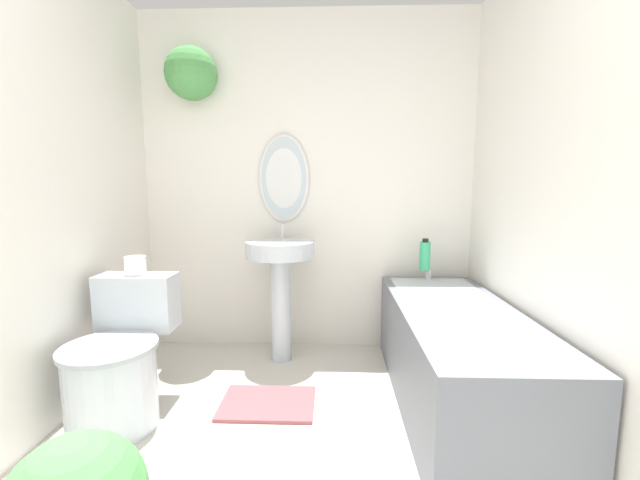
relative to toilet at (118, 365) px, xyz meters
The scene contains 9 objects.
wall_back 1.63m from the toilet, 51.74° to the left, with size 2.47×0.35×2.40m.
wall_left 0.98m from the toilet, 147.36° to the right, with size 0.06×2.54×2.40m.
wall_right 2.30m from the toilet, ahead, with size 0.06×2.54×2.40m.
toilet is the anchor object (origin of this frame).
pedestal_sink 1.08m from the toilet, 45.51° to the left, with size 0.46×0.46×0.93m.
bathtub 1.75m from the toilet, ahead, with size 0.62×1.53×0.62m.
shampoo_bottle 1.94m from the toilet, 25.86° to the left, with size 0.07×0.07×0.22m.
bath_mat 0.79m from the toilet, 12.19° to the left, with size 0.51×0.35×0.02m.
toilet_paper_roll 0.52m from the toilet, 90.00° to the left, with size 0.11×0.11×0.10m.
Camera 1 is at (0.18, -0.43, 1.18)m, focal length 22.00 mm.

